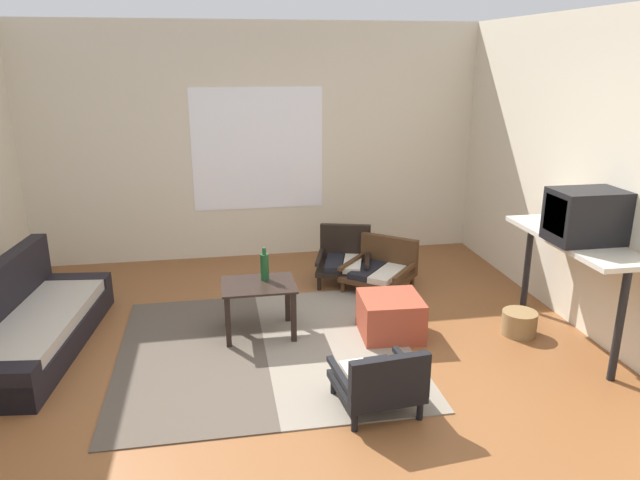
{
  "coord_description": "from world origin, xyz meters",
  "views": [
    {
      "loc": [
        -0.5,
        -3.85,
        2.32
      ],
      "look_at": [
        0.37,
        1.0,
        0.78
      ],
      "focal_mm": 33.18,
      "sensor_mm": 36.0,
      "label": 1
    }
  ],
  "objects_px": {
    "crt_television": "(587,216)",
    "clay_vase": "(562,216)",
    "coffee_table": "(259,295)",
    "glass_bottle": "(265,266)",
    "armchair_corner": "(381,267)",
    "couch": "(28,325)",
    "armchair_by_window": "(344,257)",
    "console_shelf": "(573,250)",
    "ottoman_orange": "(390,316)",
    "armchair_striped_foreground": "(379,382)",
    "wicker_basket": "(519,323)"
  },
  "relations": [
    {
      "from": "crt_television",
      "to": "clay_vase",
      "type": "distance_m",
      "value": 0.34
    },
    {
      "from": "coffee_table",
      "to": "glass_bottle",
      "type": "xyz_separation_m",
      "value": [
        0.06,
        0.09,
        0.22
      ]
    },
    {
      "from": "armchair_corner",
      "to": "clay_vase",
      "type": "distance_m",
      "value": 1.89
    },
    {
      "from": "couch",
      "to": "armchair_by_window",
      "type": "height_order",
      "value": "couch"
    },
    {
      "from": "coffee_table",
      "to": "armchair_by_window",
      "type": "xyz_separation_m",
      "value": [
        1.0,
        1.15,
        -0.11
      ]
    },
    {
      "from": "couch",
      "to": "crt_television",
      "type": "height_order",
      "value": "crt_television"
    },
    {
      "from": "console_shelf",
      "to": "clay_vase",
      "type": "xyz_separation_m",
      "value": [
        0.0,
        0.22,
        0.23
      ]
    },
    {
      "from": "ottoman_orange",
      "to": "clay_vase",
      "type": "relative_size",
      "value": 1.6
    },
    {
      "from": "couch",
      "to": "ottoman_orange",
      "type": "height_order",
      "value": "couch"
    },
    {
      "from": "armchair_by_window",
      "to": "console_shelf",
      "type": "distance_m",
      "value": 2.36
    },
    {
      "from": "armchair_striped_foreground",
      "to": "clay_vase",
      "type": "xyz_separation_m",
      "value": [
        1.83,
        0.97,
        0.81
      ]
    },
    {
      "from": "ottoman_orange",
      "to": "wicker_basket",
      "type": "height_order",
      "value": "ottoman_orange"
    },
    {
      "from": "couch",
      "to": "console_shelf",
      "type": "bearing_deg",
      "value": -7.94
    },
    {
      "from": "crt_television",
      "to": "clay_vase",
      "type": "height_order",
      "value": "crt_television"
    },
    {
      "from": "armchair_striped_foreground",
      "to": "crt_television",
      "type": "bearing_deg",
      "value": 19.25
    },
    {
      "from": "coffee_table",
      "to": "armchair_by_window",
      "type": "relative_size",
      "value": 0.89
    },
    {
      "from": "coffee_table",
      "to": "console_shelf",
      "type": "distance_m",
      "value": 2.63
    },
    {
      "from": "clay_vase",
      "to": "glass_bottle",
      "type": "bearing_deg",
      "value": 169.8
    },
    {
      "from": "armchair_by_window",
      "to": "armchair_striped_foreground",
      "type": "distance_m",
      "value": 2.49
    },
    {
      "from": "coffee_table",
      "to": "armchair_corner",
      "type": "distance_m",
      "value": 1.59
    },
    {
      "from": "coffee_table",
      "to": "ottoman_orange",
      "type": "bearing_deg",
      "value": -11.18
    },
    {
      "from": "crt_television",
      "to": "clay_vase",
      "type": "relative_size",
      "value": 1.75
    },
    {
      "from": "ottoman_orange",
      "to": "console_shelf",
      "type": "bearing_deg",
      "value": -13.97
    },
    {
      "from": "crt_television",
      "to": "couch",
      "type": "bearing_deg",
      "value": 170.56
    },
    {
      "from": "couch",
      "to": "clay_vase",
      "type": "bearing_deg",
      "value": -5.17
    },
    {
      "from": "armchair_by_window",
      "to": "armchair_corner",
      "type": "distance_m",
      "value": 0.44
    },
    {
      "from": "armchair_by_window",
      "to": "clay_vase",
      "type": "xyz_separation_m",
      "value": [
        1.52,
        -1.5,
        0.79
      ]
    },
    {
      "from": "armchair_by_window",
      "to": "glass_bottle",
      "type": "distance_m",
      "value": 1.46
    },
    {
      "from": "couch",
      "to": "armchair_by_window",
      "type": "distance_m",
      "value": 3.09
    },
    {
      "from": "console_shelf",
      "to": "crt_television",
      "type": "xyz_separation_m",
      "value": [
        -0.0,
        -0.12,
        0.32
      ]
    },
    {
      "from": "console_shelf",
      "to": "glass_bottle",
      "type": "height_order",
      "value": "console_shelf"
    },
    {
      "from": "couch",
      "to": "wicker_basket",
      "type": "xyz_separation_m",
      "value": [
        4.1,
        -0.44,
        -0.11
      ]
    },
    {
      "from": "coffee_table",
      "to": "console_shelf",
      "type": "height_order",
      "value": "console_shelf"
    },
    {
      "from": "armchair_by_window",
      "to": "armchair_striped_foreground",
      "type": "xyz_separation_m",
      "value": [
        -0.3,
        -2.47,
        -0.03
      ]
    },
    {
      "from": "coffee_table",
      "to": "armchair_striped_foreground",
      "type": "distance_m",
      "value": 1.51
    },
    {
      "from": "couch",
      "to": "coffee_table",
      "type": "height_order",
      "value": "couch"
    },
    {
      "from": "armchair_striped_foreground",
      "to": "wicker_basket",
      "type": "height_order",
      "value": "armchair_striped_foreground"
    },
    {
      "from": "ottoman_orange",
      "to": "crt_television",
      "type": "xyz_separation_m",
      "value": [
        1.41,
        -0.47,
        0.95
      ]
    },
    {
      "from": "ottoman_orange",
      "to": "glass_bottle",
      "type": "distance_m",
      "value": 1.17
    },
    {
      "from": "clay_vase",
      "to": "ottoman_orange",
      "type": "bearing_deg",
      "value": 174.52
    },
    {
      "from": "glass_bottle",
      "to": "wicker_basket",
      "type": "xyz_separation_m",
      "value": [
        2.16,
        -0.49,
        -0.49
      ]
    },
    {
      "from": "coffee_table",
      "to": "wicker_basket",
      "type": "bearing_deg",
      "value": -10.17
    },
    {
      "from": "armchair_by_window",
      "to": "armchair_corner",
      "type": "bearing_deg",
      "value": -41.25
    },
    {
      "from": "armchair_corner",
      "to": "glass_bottle",
      "type": "distance_m",
      "value": 1.53
    },
    {
      "from": "couch",
      "to": "glass_bottle",
      "type": "bearing_deg",
      "value": 1.3
    },
    {
      "from": "coffee_table",
      "to": "clay_vase",
      "type": "bearing_deg",
      "value": -8.0
    },
    {
      "from": "armchair_by_window",
      "to": "crt_television",
      "type": "xyz_separation_m",
      "value": [
        1.52,
        -1.84,
        0.87
      ]
    },
    {
      "from": "coffee_table",
      "to": "console_shelf",
      "type": "relative_size",
      "value": 0.43
    },
    {
      "from": "ottoman_orange",
      "to": "crt_television",
      "type": "relative_size",
      "value": 0.92
    },
    {
      "from": "armchair_by_window",
      "to": "console_shelf",
      "type": "bearing_deg",
      "value": -48.46
    }
  ]
}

